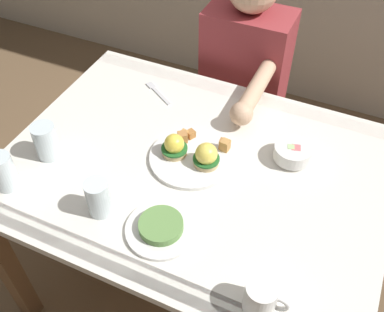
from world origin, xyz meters
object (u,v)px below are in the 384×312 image
(water_glass_far, at_px, (47,143))
(water_glass_near, at_px, (99,199))
(coffee_mug, at_px, (262,297))
(fork, at_px, (157,92))
(water_glass_extra, at_px, (4,173))
(fruit_bowl, at_px, (293,153))
(side_plate, at_px, (161,228))
(dining_table, at_px, (194,187))
(eggs_benedict_plate, at_px, (192,154))
(diner_person, at_px, (243,81))

(water_glass_far, bearing_deg, water_glass_near, -24.19)
(coffee_mug, relative_size, fork, 0.79)
(coffee_mug, xyz_separation_m, water_glass_extra, (-0.81, 0.05, 0.00))
(coffee_mug, height_order, water_glass_near, water_glass_near)
(water_glass_near, distance_m, water_glass_extra, 0.31)
(fruit_bowl, distance_m, side_plate, 0.49)
(water_glass_near, bearing_deg, water_glass_far, 155.81)
(dining_table, relative_size, water_glass_near, 10.14)
(coffee_mug, bearing_deg, eggs_benedict_plate, 132.81)
(fork, distance_m, diner_person, 0.40)
(fork, bearing_deg, dining_table, -45.29)
(eggs_benedict_plate, distance_m, diner_person, 0.59)
(dining_table, relative_size, fruit_bowl, 10.00)
(dining_table, xyz_separation_m, eggs_benedict_plate, (-0.02, 0.02, 0.13))
(fork, bearing_deg, water_glass_extra, -108.50)
(coffee_mug, bearing_deg, water_glass_near, 170.14)
(fork, bearing_deg, fruit_bowl, -13.18)
(coffee_mug, relative_size, side_plate, 0.56)
(dining_table, height_order, water_glass_far, water_glass_far)
(water_glass_near, bearing_deg, eggs_benedict_plate, 62.45)
(water_glass_near, distance_m, diner_person, 0.89)
(fork, relative_size, diner_person, 0.12)
(eggs_benedict_plate, height_order, fork, eggs_benedict_plate)
(coffee_mug, distance_m, water_glass_extra, 0.81)
(coffee_mug, xyz_separation_m, fork, (-0.62, 0.64, -0.05))
(water_glass_extra, bearing_deg, fork, 71.50)
(water_glass_extra, height_order, side_plate, water_glass_extra)
(coffee_mug, bearing_deg, fruit_bowl, 97.15)
(fruit_bowl, bearing_deg, eggs_benedict_plate, -155.38)
(fruit_bowl, distance_m, water_glass_extra, 0.88)
(water_glass_far, distance_m, diner_person, 0.86)
(coffee_mug, height_order, water_glass_far, water_glass_far)
(water_glass_extra, relative_size, side_plate, 0.61)
(water_glass_near, height_order, water_glass_extra, water_glass_extra)
(water_glass_far, bearing_deg, dining_table, 18.71)
(side_plate, bearing_deg, water_glass_near, -176.87)
(dining_table, relative_size, fork, 8.53)
(water_glass_extra, bearing_deg, eggs_benedict_plate, 35.49)
(fruit_bowl, bearing_deg, water_glass_near, -136.07)
(dining_table, bearing_deg, water_glass_far, -161.29)
(eggs_benedict_plate, xyz_separation_m, fruit_bowl, (0.29, 0.13, 0.00))
(water_glass_extra, xyz_separation_m, diner_person, (0.43, 0.91, -0.14))
(water_glass_near, xyz_separation_m, side_plate, (0.19, 0.01, -0.04))
(water_glass_far, relative_size, diner_person, 0.11)
(fruit_bowl, height_order, diner_person, diner_person)
(fruit_bowl, distance_m, diner_person, 0.56)
(side_plate, height_order, diner_person, diner_person)
(eggs_benedict_plate, xyz_separation_m, water_glass_extra, (-0.46, -0.33, 0.03))
(water_glass_far, bearing_deg, fork, 69.37)
(dining_table, relative_size, coffee_mug, 10.78)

